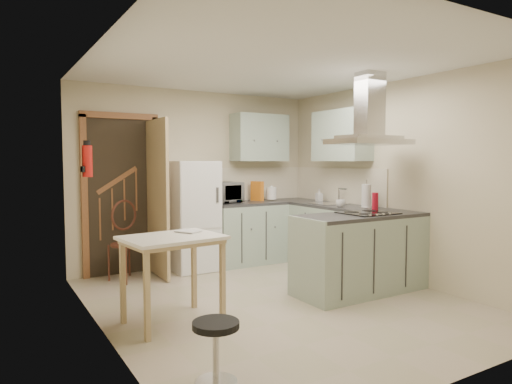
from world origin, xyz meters
TOP-DOWN VIEW (x-y plane):
  - floor at (0.00, 0.00)m, footprint 4.20×4.20m
  - ceiling at (0.00, 0.00)m, footprint 4.20×4.20m
  - back_wall at (0.00, 2.10)m, footprint 3.60×0.00m
  - left_wall at (-1.80, 0.00)m, footprint 0.00×4.20m
  - right_wall at (1.80, 0.00)m, footprint 0.00×4.20m
  - doorway at (-1.10, 2.07)m, footprint 1.10×0.12m
  - fridge at (-0.20, 1.80)m, footprint 0.60×0.60m
  - counter_back at (0.66, 1.80)m, footprint 1.08×0.60m
  - counter_right at (1.50, 1.12)m, footprint 0.60×1.95m
  - splashback at (0.96, 2.09)m, footprint 1.68×0.02m
  - wall_cabinet_back at (0.95, 1.93)m, footprint 0.85×0.35m
  - wall_cabinet_right at (1.62, 0.85)m, footprint 0.35×0.90m
  - peninsula at (1.02, -0.18)m, footprint 1.55×0.65m
  - hob at (1.12, -0.18)m, footprint 0.58×0.50m
  - extractor_hood at (1.12, -0.18)m, footprint 0.90×0.55m
  - sink at (1.50, 0.95)m, footprint 0.45×0.40m
  - fire_extinguisher at (-1.74, 0.90)m, footprint 0.10×0.10m
  - drop_leaf_table at (-1.19, -0.03)m, footprint 0.94×0.74m
  - bentwood_chair at (-1.13, 1.70)m, footprint 0.54×0.54m
  - stool at (-1.35, -1.27)m, footprint 0.34×0.34m
  - microwave at (0.28, 1.86)m, footprint 0.60×0.47m
  - kettle at (1.10, 1.82)m, footprint 0.20×0.20m
  - cereal_box at (0.90, 1.90)m, footprint 0.14×0.21m
  - soap_bottle at (1.63, 1.33)m, footprint 0.09×0.09m
  - paper_towel at (1.56, 0.29)m, footprint 0.15×0.15m
  - cup at (1.33, 0.52)m, footprint 0.14×0.14m
  - red_bottle at (1.45, 0.03)m, footprint 0.09×0.09m
  - book at (-1.04, 0.07)m, footprint 0.25×0.28m

SIDE VIEW (x-z plane):
  - floor at x=0.00m, z-range 0.00..0.00m
  - stool at x=-1.35m, z-range 0.00..0.43m
  - drop_leaf_table at x=-1.19m, z-range 0.00..0.81m
  - counter_back at x=0.66m, z-range 0.00..0.90m
  - counter_right at x=1.50m, z-range 0.00..0.90m
  - peninsula at x=1.02m, z-range 0.00..0.90m
  - bentwood_chair at x=-1.13m, z-range 0.00..0.91m
  - fridge at x=-0.20m, z-range 0.00..1.50m
  - book at x=-1.04m, z-range 0.81..0.91m
  - sink at x=1.50m, z-range 0.90..0.91m
  - hob at x=1.12m, z-range 0.90..0.91m
  - cup at x=1.33m, z-range 0.90..1.00m
  - soap_bottle at x=1.63m, z-range 0.90..1.08m
  - red_bottle at x=1.45m, z-range 0.90..1.12m
  - kettle at x=1.10m, z-range 0.90..1.12m
  - microwave at x=0.28m, z-range 0.90..1.19m
  - cereal_box at x=0.90m, z-range 0.90..1.19m
  - doorway at x=-1.10m, z-range 0.00..2.10m
  - paper_towel at x=1.56m, z-range 0.90..1.21m
  - splashback at x=0.96m, z-range 0.90..1.40m
  - back_wall at x=0.00m, z-range -0.55..3.05m
  - left_wall at x=-1.80m, z-range -0.85..3.35m
  - right_wall at x=1.80m, z-range -0.85..3.35m
  - fire_extinguisher at x=-1.74m, z-range 1.34..1.66m
  - extractor_hood at x=1.12m, z-range 1.67..1.77m
  - wall_cabinet_back at x=0.95m, z-range 1.50..2.20m
  - wall_cabinet_right at x=1.62m, z-range 1.50..2.20m
  - ceiling at x=0.00m, z-range 2.50..2.50m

